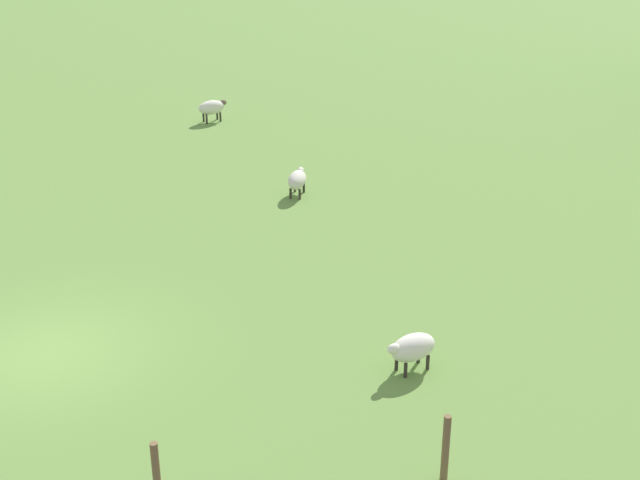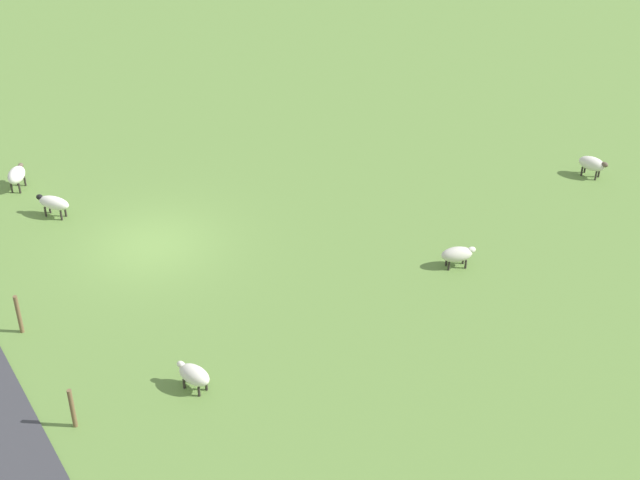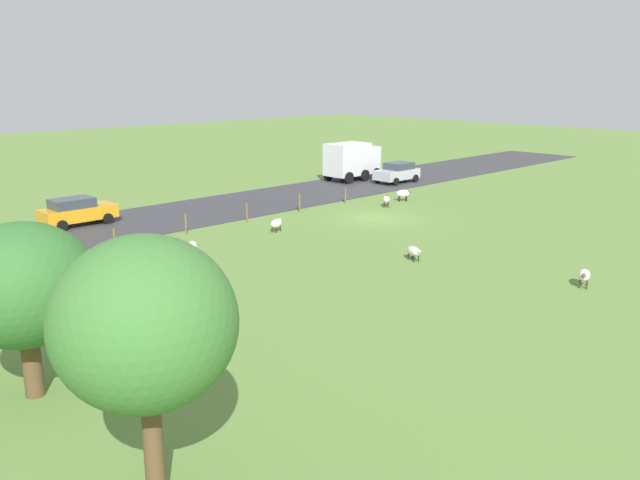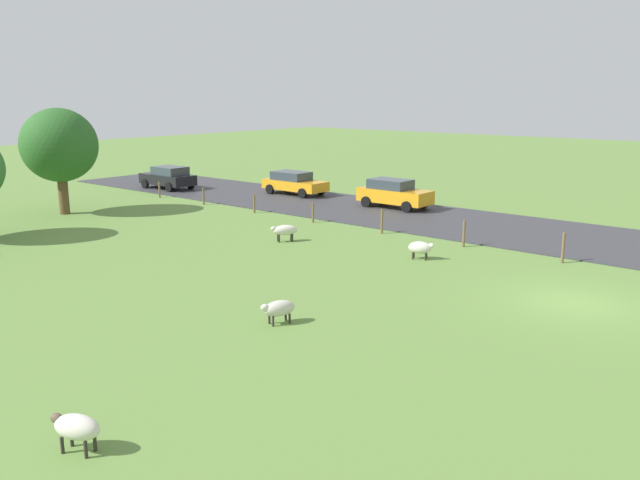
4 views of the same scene
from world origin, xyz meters
TOP-DOWN VIEW (x-y plane):
  - ground_plane at (0.00, 0.00)m, footprint 160.00×160.00m
  - sheep_0 at (2.59, -5.80)m, footprint 0.99×1.07m
  - sheep_1 at (-15.26, 4.12)m, footprint 0.82×1.13m
  - sheep_3 at (-7.59, 6.07)m, footprint 1.14×0.80m
  - sheep_4 at (2.09, -3.36)m, footprint 1.05×1.19m
  - sheep_5 at (1.77, 6.89)m, footprint 0.84×1.11m
  - fence_post_1 at (4.93, 2.16)m, footprint 0.12×0.12m
  - fence_post_2 at (4.93, 6.57)m, footprint 0.12×0.12m

SIDE VIEW (x-z plane):
  - ground_plane at x=0.00m, z-range 0.00..0.00m
  - sheep_3 at x=-7.59m, z-range 0.11..0.82m
  - sheep_5 at x=1.77m, z-range 0.11..0.86m
  - sheep_1 at x=-15.26m, z-range 0.13..0.90m
  - sheep_4 at x=2.09m, z-range 0.15..0.90m
  - sheep_0 at x=2.59m, z-range 0.15..0.98m
  - fence_post_2 at x=4.93m, z-range 0.00..1.20m
  - fence_post_1 at x=4.93m, z-range 0.00..1.26m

